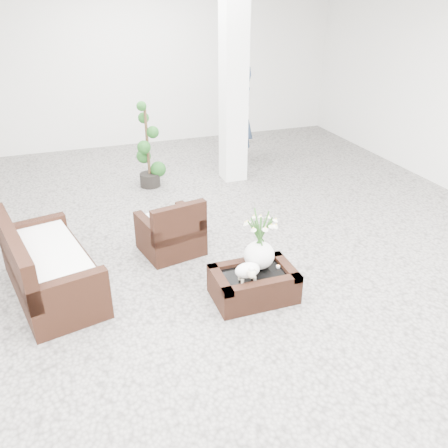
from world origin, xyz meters
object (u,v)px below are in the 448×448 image
object	(u,v)px
armchair	(170,225)
topiary	(148,146)
loveseat	(49,259)
coffee_table	(253,285)

from	to	relation	value
armchair	topiary	xyz separation A→B (m)	(0.20, 2.35, 0.34)
loveseat	coffee_table	bearing A→B (deg)	-125.19
armchair	topiary	world-z (taller)	topiary
coffee_table	loveseat	world-z (taller)	loveseat
loveseat	armchair	bearing A→B (deg)	-85.41
topiary	coffee_table	bearing A→B (deg)	-83.51
loveseat	topiary	bearing A→B (deg)	-43.78
coffee_table	topiary	size ratio (longest dim) A/B	0.62
coffee_table	topiary	bearing A→B (deg)	96.49
armchair	topiary	distance (m)	2.38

